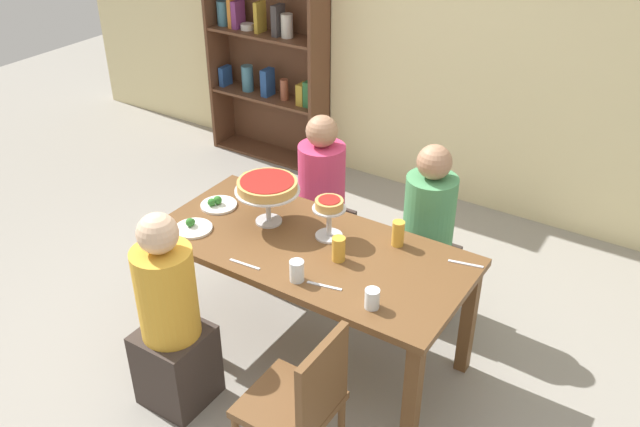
% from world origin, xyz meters
% --- Properties ---
extents(ground_plane, '(12.00, 12.00, 0.00)m').
position_xyz_m(ground_plane, '(0.00, 0.00, 0.00)').
color(ground_plane, gray).
extents(rear_partition, '(8.00, 0.12, 2.80)m').
position_xyz_m(rear_partition, '(0.00, 2.20, 1.40)').
color(rear_partition, beige).
rests_on(rear_partition, ground_plane).
extents(dining_table, '(1.72, 0.81, 0.74)m').
position_xyz_m(dining_table, '(0.00, 0.00, 0.65)').
color(dining_table, brown).
rests_on(dining_table, ground_plane).
extents(bookshelf, '(1.10, 0.30, 2.21)m').
position_xyz_m(bookshelf, '(-1.75, 2.02, 1.13)').
color(bookshelf, brown).
rests_on(bookshelf, ground_plane).
extents(diner_near_left, '(0.34, 0.34, 1.15)m').
position_xyz_m(diner_near_left, '(-0.39, -0.68, 0.49)').
color(diner_near_left, '#382D28').
rests_on(diner_near_left, ground_plane).
extents(diner_far_left, '(0.34, 0.34, 1.15)m').
position_xyz_m(diner_far_left, '(-0.37, 0.70, 0.49)').
color(diner_far_left, '#382D28').
rests_on(diner_far_left, ground_plane).
extents(diner_far_right, '(0.34, 0.34, 1.15)m').
position_xyz_m(diner_far_right, '(0.38, 0.69, 0.49)').
color(diner_far_right, '#382D28').
rests_on(diner_far_right, ground_plane).
extents(chair_near_right, '(0.40, 0.40, 0.87)m').
position_xyz_m(chair_near_right, '(0.44, -0.74, 0.49)').
color(chair_near_right, brown).
rests_on(chair_near_right, ground_plane).
extents(deep_dish_pizza_stand, '(0.36, 0.36, 0.26)m').
position_xyz_m(deep_dish_pizza_stand, '(-0.33, 0.08, 0.96)').
color(deep_dish_pizza_stand, silver).
rests_on(deep_dish_pizza_stand, dining_table).
extents(personal_pizza_stand, '(0.18, 0.18, 0.23)m').
position_xyz_m(personal_pizza_stand, '(0.04, 0.13, 0.90)').
color(personal_pizza_stand, silver).
rests_on(personal_pizza_stand, dining_table).
extents(salad_plate_near_diner, '(0.21, 0.21, 0.06)m').
position_xyz_m(salad_plate_near_diner, '(-0.64, -0.21, 0.75)').
color(salad_plate_near_diner, white).
rests_on(salad_plate_near_diner, dining_table).
extents(salad_plate_far_diner, '(0.21, 0.21, 0.07)m').
position_xyz_m(salad_plate_far_diner, '(-0.68, 0.05, 0.76)').
color(salad_plate_far_diner, white).
rests_on(salad_plate_far_diner, dining_table).
extents(beer_glass_amber_tall, '(0.07, 0.07, 0.13)m').
position_xyz_m(beer_glass_amber_tall, '(0.20, -0.03, 0.81)').
color(beer_glass_amber_tall, gold).
rests_on(beer_glass_amber_tall, dining_table).
extents(beer_glass_amber_short, '(0.07, 0.07, 0.15)m').
position_xyz_m(beer_glass_amber_short, '(-0.59, 0.25, 0.82)').
color(beer_glass_amber_short, gold).
rests_on(beer_glass_amber_short, dining_table).
extents(beer_glass_amber_spare, '(0.07, 0.07, 0.14)m').
position_xyz_m(beer_glass_amber_spare, '(0.39, 0.26, 0.81)').
color(beer_glass_amber_spare, gold).
rests_on(beer_glass_amber_spare, dining_table).
extents(water_glass_clear_near, '(0.07, 0.07, 0.10)m').
position_xyz_m(water_glass_clear_near, '(0.53, -0.27, 0.79)').
color(water_glass_clear_near, white).
rests_on(water_glass_clear_near, dining_table).
extents(water_glass_clear_far, '(0.07, 0.07, 0.11)m').
position_xyz_m(water_glass_clear_far, '(0.11, -0.29, 0.80)').
color(water_glass_clear_far, white).
rests_on(water_glass_clear_far, dining_table).
extents(cutlery_fork_near, '(0.18, 0.06, 0.00)m').
position_xyz_m(cutlery_fork_near, '(0.76, 0.29, 0.74)').
color(cutlery_fork_near, silver).
rests_on(cutlery_fork_near, dining_table).
extents(cutlery_knife_near, '(0.18, 0.03, 0.00)m').
position_xyz_m(cutlery_knife_near, '(-0.18, -0.32, 0.74)').
color(cutlery_knife_near, silver).
rests_on(cutlery_knife_near, dining_table).
extents(cutlery_fork_far, '(0.18, 0.05, 0.00)m').
position_xyz_m(cutlery_fork_far, '(0.26, -0.26, 0.74)').
color(cutlery_fork_far, silver).
rests_on(cutlery_fork_far, dining_table).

